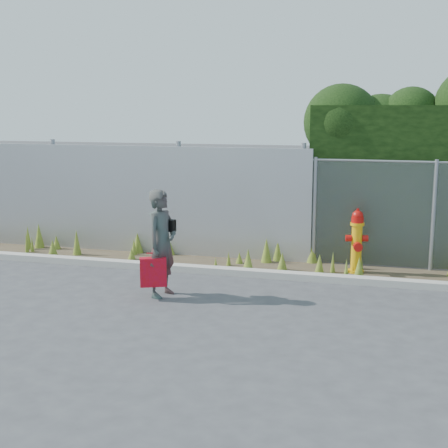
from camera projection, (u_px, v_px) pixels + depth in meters
ground at (219, 306)px, 9.43m from camera, size 80.00×80.00×0.00m
curb at (246, 272)px, 11.12m from camera, size 16.00×0.22×0.12m
weed_strip at (251, 258)px, 11.81m from camera, size 16.00×1.32×0.55m
corrugated_fence at (107, 198)px, 12.90m from camera, size 8.50×0.21×2.30m
fire_hydrant at (357, 242)px, 11.20m from camera, size 0.40×0.36×1.19m
woman at (162, 243)px, 9.82m from camera, size 0.56×0.71×1.71m
red_tote_bag at (153, 272)px, 9.73m from camera, size 0.41×0.15×0.54m
black_shoulder_bag at (168, 225)px, 9.91m from camera, size 0.26×0.11×0.19m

